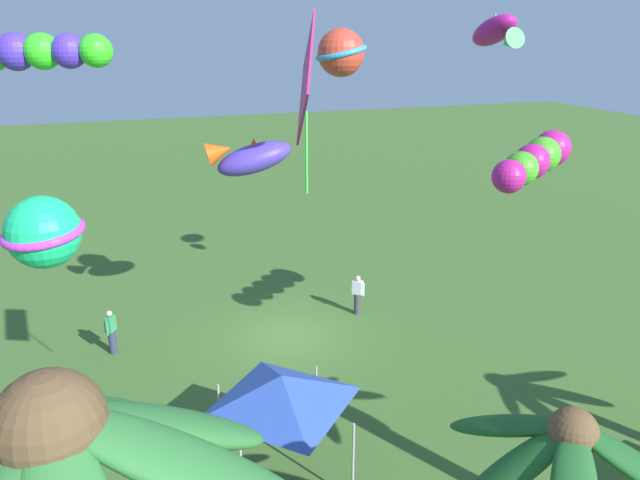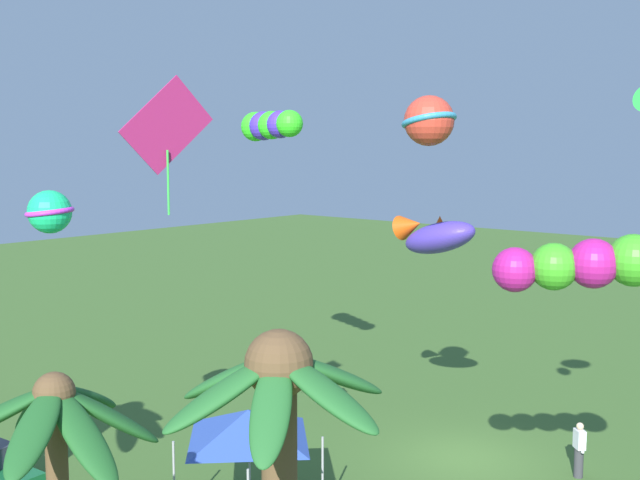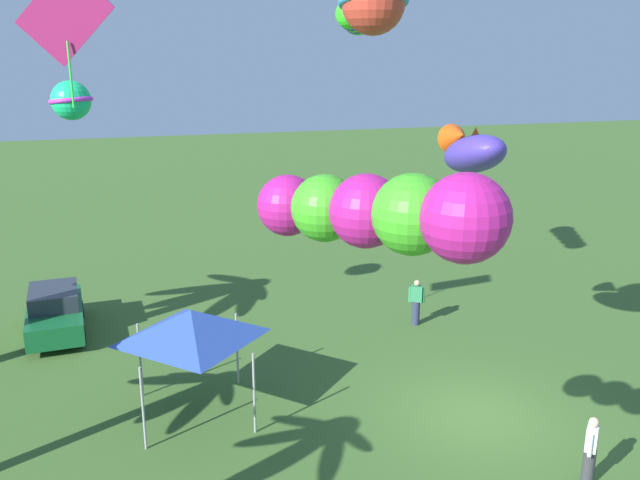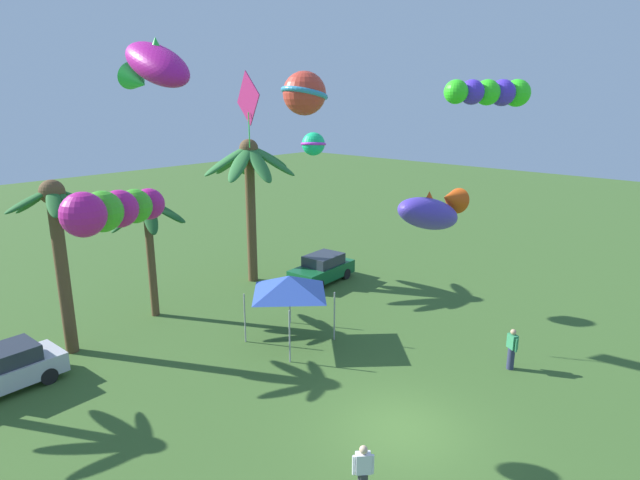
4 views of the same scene
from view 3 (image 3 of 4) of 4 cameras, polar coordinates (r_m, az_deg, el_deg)
ground_plane at (r=18.27m, az=13.14°, el=-14.27°), size 120.00×120.00×0.00m
parked_car_1 at (r=23.82m, az=-21.47°, el=-5.65°), size 4.02×2.00×1.51m
spectator_0 at (r=16.12m, az=21.87°, el=-16.14°), size 0.43×0.43×1.59m
spectator_1 at (r=23.06m, az=8.14°, el=-5.19°), size 0.39×0.49×1.59m
festival_tent at (r=17.15m, az=-10.81°, el=-7.00°), size 2.86×2.86×2.85m
kite_diamond_0 at (r=15.92m, az=-20.74°, el=17.20°), size 0.66×2.07×2.99m
kite_fish_1 at (r=17.02m, az=12.69°, el=7.35°), size 2.95×1.44×1.50m
kite_ball_2 at (r=13.84m, az=4.53°, el=19.38°), size 1.59×1.59×1.25m
kite_tube_3 at (r=21.65m, az=2.96°, el=18.28°), size 3.51×2.03×1.00m
kite_ball_5 at (r=20.16m, az=-20.28°, el=10.99°), size 1.68×1.67×1.08m
kite_tube_6 at (r=8.63m, az=4.89°, el=2.38°), size 3.52×2.47×1.30m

